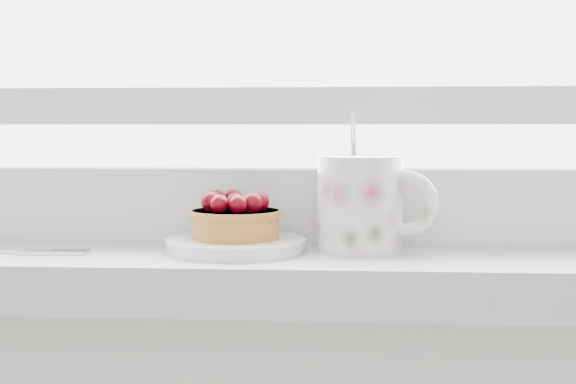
{
  "coord_description": "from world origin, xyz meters",
  "views": [
    {
      "loc": [
        0.1,
        1.19,
        1.05
      ],
      "look_at": [
        0.05,
        1.88,
        0.99
      ],
      "focal_mm": 50.0,
      "sensor_mm": 36.0,
      "label": 1
    }
  ],
  "objects": [
    {
      "name": "saucer",
      "position": [
        0.0,
        1.89,
        0.95
      ],
      "size": [
        0.12,
        0.12,
        0.01
      ],
      "primitive_type": "cylinder",
      "color": "silver",
      "rests_on": "windowsill"
    },
    {
      "name": "raspberry_tart",
      "position": [
        0.0,
        1.89,
        0.97
      ],
      "size": [
        0.08,
        0.08,
        0.04
      ],
      "color": "#995B21",
      "rests_on": "saucer"
    },
    {
      "name": "floral_mug",
      "position": [
        0.11,
        1.9,
        0.98
      ],
      "size": [
        0.11,
        0.09,
        0.12
      ],
      "color": "silver",
      "rests_on": "windowsill"
    }
  ]
}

